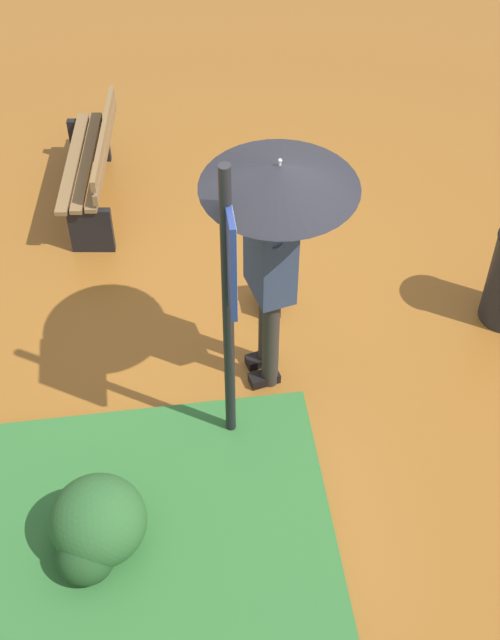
{
  "coord_description": "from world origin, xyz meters",
  "views": [
    {
      "loc": [
        4.41,
        -0.68,
        5.08
      ],
      "look_at": [
        0.46,
        -0.15,
        0.85
      ],
      "focal_mm": 49.87,
      "sensor_mm": 36.0,
      "label": 1
    }
  ],
  "objects_px": {
    "info_sign_post": "(229,284)",
    "handbag": "(269,294)",
    "park_bench": "(92,166)",
    "person_with_umbrella": "(275,218)"
  },
  "relations": [
    {
      "from": "handbag",
      "to": "person_with_umbrella",
      "type": "bearing_deg",
      "value": -7.35
    },
    {
      "from": "info_sign_post",
      "to": "person_with_umbrella",
      "type": "bearing_deg",
      "value": 141.35
    },
    {
      "from": "handbag",
      "to": "park_bench",
      "type": "relative_size",
      "value": 0.26
    },
    {
      "from": "info_sign_post",
      "to": "handbag",
      "type": "height_order",
      "value": "info_sign_post"
    },
    {
      "from": "info_sign_post",
      "to": "handbag",
      "type": "bearing_deg",
      "value": 159.81
    },
    {
      "from": "person_with_umbrella",
      "to": "info_sign_post",
      "type": "xyz_separation_m",
      "value": [
        0.42,
        -0.34,
        -0.11
      ]
    },
    {
      "from": "info_sign_post",
      "to": "handbag",
      "type": "xyz_separation_m",
      "value": [
        -1.18,
        0.44,
        -1.32
      ]
    },
    {
      "from": "info_sign_post",
      "to": "park_bench",
      "type": "relative_size",
      "value": 1.64
    },
    {
      "from": "person_with_umbrella",
      "to": "handbag",
      "type": "xyz_separation_m",
      "value": [
        -0.76,
        0.1,
        -1.42
      ]
    },
    {
      "from": "park_bench",
      "to": "person_with_umbrella",
      "type": "bearing_deg",
      "value": 28.62
    }
  ]
}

